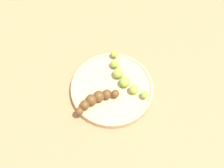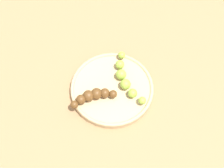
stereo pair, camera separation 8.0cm
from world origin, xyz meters
name	(u,v)px [view 2 (the right image)]	position (x,y,z in m)	size (l,w,h in m)	color
ground_plane	(112,90)	(0.00, 0.00, 0.00)	(2.40, 2.40, 0.00)	#936D47
fruit_bowl	(112,88)	(0.00, 0.00, 0.01)	(0.24, 0.24, 0.02)	tan
banana_overripe	(93,96)	(0.06, 0.01, 0.04)	(0.13, 0.05, 0.03)	#593819
banana_green	(126,79)	(-0.04, 0.00, 0.03)	(0.06, 0.18, 0.03)	#8CAD38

